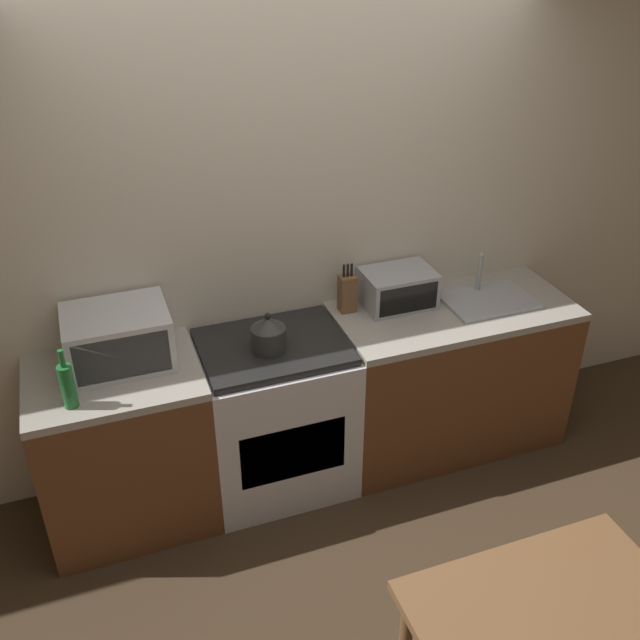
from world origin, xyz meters
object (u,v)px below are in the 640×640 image
(kettle, at_px, (268,334))
(microwave, at_px, (118,338))
(stove_range, at_px, (276,415))
(bottle, at_px, (68,385))
(toaster_oven, at_px, (398,288))
(dining_table, at_px, (549,633))

(kettle, xyz_separation_m, microwave, (-0.70, 0.14, 0.05))
(stove_range, height_order, bottle, bottle)
(bottle, bearing_deg, toaster_oven, 10.92)
(microwave, bearing_deg, toaster_oven, 2.14)
(stove_range, xyz_separation_m, toaster_oven, (0.76, 0.15, 0.55))
(kettle, height_order, toaster_oven, kettle)
(microwave, xyz_separation_m, bottle, (-0.25, -0.28, -0.02))
(kettle, distance_m, bottle, 0.96)
(toaster_oven, bearing_deg, dining_table, -98.68)
(kettle, relative_size, dining_table, 0.22)
(dining_table, bearing_deg, bottle, 133.59)
(microwave, bearing_deg, bottle, -131.52)
(dining_table, bearing_deg, microwave, 123.72)
(microwave, relative_size, toaster_oven, 1.27)
(kettle, bearing_deg, bottle, -171.53)
(stove_range, distance_m, kettle, 0.55)
(bottle, height_order, toaster_oven, bottle)
(microwave, xyz_separation_m, dining_table, (1.21, -1.81, -0.40))
(bottle, bearing_deg, kettle, 8.47)
(bottle, bearing_deg, stove_range, 10.65)
(bottle, bearing_deg, microwave, 48.48)
(kettle, height_order, microwave, microwave)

